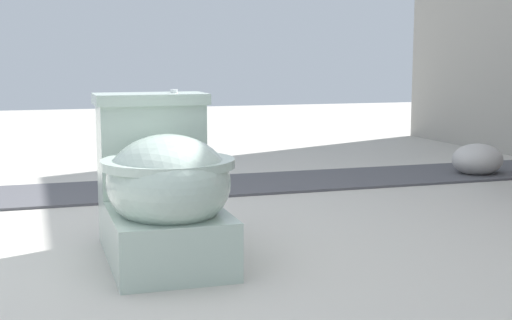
{
  "coord_description": "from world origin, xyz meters",
  "views": [
    {
      "loc": [
        2.1,
        -0.11,
        0.62
      ],
      "look_at": [
        -0.03,
        0.57,
        0.3
      ],
      "focal_mm": 50.0,
      "sensor_mm": 36.0,
      "label": 1
    }
  ],
  "objects": [
    {
      "name": "ground_plane",
      "position": [
        0.0,
        0.0,
        0.0
      ],
      "size": [
        14.0,
        14.0,
        0.0
      ],
      "primitive_type": "plane",
      "color": "#B7B2A8"
    },
    {
      "name": "gravel_strip",
      "position": [
        -1.21,
        0.5,
        0.01
      ],
      "size": [
        0.56,
        8.0,
        0.01
      ],
      "primitive_type": "cube",
      "color": "#4C4C51",
      "rests_on": "ground"
    },
    {
      "name": "toilet",
      "position": [
        -0.03,
        0.27,
        0.22
      ],
      "size": [
        0.63,
        0.39,
        0.52
      ],
      "rotation": [
        0.0,
        0.0,
        -0.01
      ],
      "color": "#B2C6B7",
      "rests_on": "ground"
    },
    {
      "name": "boulder_near",
      "position": [
        -1.12,
        2.16,
        0.09
      ],
      "size": [
        0.32,
        0.34,
        0.17
      ],
      "primitive_type": "ellipsoid",
      "rotation": [
        0.0,
        0.0,
        1.84
      ],
      "color": "#B7B2AD",
      "rests_on": "ground"
    }
  ]
}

